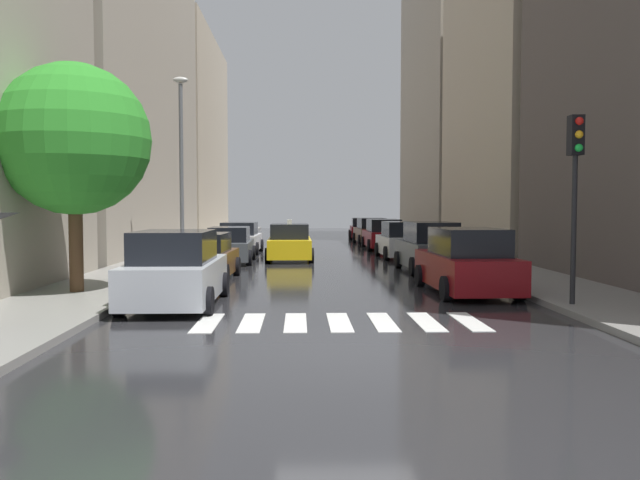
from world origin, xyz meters
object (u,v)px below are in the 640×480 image
at_px(parked_car_right_second, 430,248).
at_px(taxi_midroad, 290,243).
at_px(parked_car_left_third, 230,246).
at_px(parked_car_right_third, 403,241).
at_px(parked_car_right_sixth, 363,229).
at_px(parked_car_left_nearest, 176,271).
at_px(parked_car_left_second, 201,258).
at_px(parked_car_right_fifth, 371,232).
at_px(street_tree_left, 74,140).
at_px(traffic_light_right_corner, 575,167).
at_px(parked_car_left_fourth, 240,239).
at_px(lamp_post_left, 181,157).
at_px(parked_car_right_nearest, 466,263).
at_px(parked_car_right_fourth, 383,235).

distance_m(parked_car_right_second, taxi_midroad, 7.31).
relative_size(parked_car_left_third, parked_car_right_third, 1.04).
bearing_deg(parked_car_right_second, parked_car_right_sixth, -1.38).
xyz_separation_m(parked_car_left_nearest, taxi_midroad, (2.53, 13.07, -0.08)).
height_order(parked_car_left_second, parked_car_right_fifth, parked_car_right_fifth).
xyz_separation_m(parked_car_left_third, parked_car_right_fifth, (7.55, 13.76, 0.05)).
bearing_deg(parked_car_right_third, parked_car_right_sixth, -1.05).
distance_m(parked_car_left_third, street_tree_left, 11.17).
relative_size(parked_car_left_third, parked_car_right_sixth, 1.04).
bearing_deg(parked_car_right_third, traffic_light_right_corner, -175.73).
relative_size(parked_car_left_fourth, street_tree_left, 0.70).
xyz_separation_m(parked_car_right_third, parked_car_right_fifth, (-0.17, 11.58, -0.01)).
bearing_deg(street_tree_left, parked_car_left_nearest, -28.51).
xyz_separation_m(parked_car_right_fifth, parked_car_right_sixth, (0.06, 5.83, -0.04)).
height_order(street_tree_left, lamp_post_left, lamp_post_left).
bearing_deg(parked_car_left_nearest, parked_car_right_nearest, -75.25).
bearing_deg(parked_car_right_sixth, street_tree_left, 163.14).
xyz_separation_m(parked_car_left_third, lamp_post_left, (-1.78, -1.27, 3.67)).
distance_m(parked_car_left_nearest, parked_car_right_sixth, 32.31).
relative_size(parked_car_left_nearest, parked_car_right_nearest, 0.97).
height_order(parked_car_left_second, parked_car_right_second, parked_car_right_second).
relative_size(parked_car_left_nearest, parked_car_left_fourth, 1.09).
bearing_deg(parked_car_right_fifth, street_tree_left, 154.74).
height_order(parked_car_left_fourth, parked_car_right_sixth, parked_car_left_fourth).
height_order(parked_car_left_nearest, parked_car_right_third, parked_car_left_nearest).
height_order(parked_car_right_second, taxi_midroad, parked_car_right_second).
relative_size(parked_car_left_fourth, lamp_post_left, 0.57).
bearing_deg(parked_car_right_nearest, parked_car_right_fifth, -1.43).
relative_size(parked_car_left_nearest, traffic_light_right_corner, 1.06).
bearing_deg(parked_car_right_fifth, parked_car_right_sixth, -2.27).
relative_size(parked_car_right_third, parked_car_right_sixth, 1.00).
distance_m(parked_car_right_third, parked_car_right_fourth, 6.24).
relative_size(parked_car_right_second, parked_car_right_fifth, 0.97).
xyz_separation_m(parked_car_left_nearest, parked_car_right_third, (7.74, 13.99, -0.05)).
relative_size(parked_car_right_fourth, taxi_midroad, 0.99).
xyz_separation_m(parked_car_right_sixth, taxi_midroad, (-5.10, -18.33, 0.03)).
distance_m(parked_car_left_third, parked_car_right_nearest, 12.38).
height_order(parked_car_left_nearest, parked_car_right_nearest, parked_car_left_nearest).
bearing_deg(parked_car_right_third, taxi_midroad, 98.66).
relative_size(parked_car_right_fourth, traffic_light_right_corner, 1.08).
bearing_deg(traffic_light_right_corner, parked_car_right_third, 95.69).
relative_size(parked_car_left_third, parked_car_right_fifth, 0.95).
distance_m(parked_car_left_second, street_tree_left, 5.74).
distance_m(parked_car_right_third, parked_car_right_sixth, 17.40).
bearing_deg(parked_car_left_fourth, street_tree_left, 171.35).
height_order(parked_car_right_sixth, street_tree_left, street_tree_left).
bearing_deg(parked_car_left_nearest, traffic_light_right_corner, -96.36).
bearing_deg(parked_car_right_fifth, parked_car_left_second, 157.32).
distance_m(parked_car_right_sixth, taxi_midroad, 19.03).
height_order(parked_car_left_nearest, parked_car_left_second, parked_car_left_nearest).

